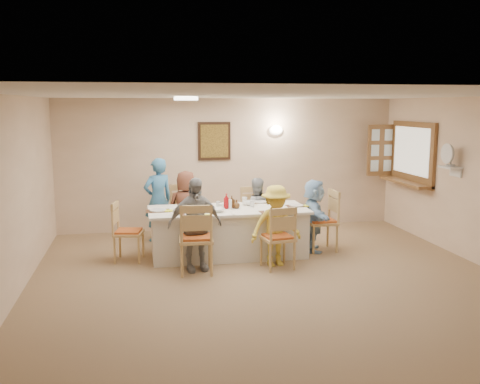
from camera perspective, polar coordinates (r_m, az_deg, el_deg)
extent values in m
plane|color=#A58455|center=(7.20, 3.72, -10.01)|extent=(7.00, 7.00, 0.00)
plane|color=#D0B091|center=(10.29, -1.11, 2.99)|extent=(6.50, 0.00, 6.50)
plane|color=#D0B091|center=(3.71, 17.82, -8.89)|extent=(6.50, 0.00, 6.50)
plane|color=#D0B091|center=(6.84, -23.53, -0.98)|extent=(0.00, 7.00, 7.00)
plane|color=white|center=(6.80, 3.95, 10.29)|extent=(7.00, 7.00, 0.00)
cube|color=black|center=(10.17, -2.77, 5.45)|extent=(0.62, 0.04, 0.72)
cube|color=black|center=(10.15, -2.75, 5.44)|extent=(0.52, 0.02, 0.62)
ellipsoid|color=white|center=(10.37, 3.87, 6.62)|extent=(0.26, 0.09, 0.18)
cylinder|color=white|center=(8.11, -5.78, 9.89)|extent=(0.36, 0.36, 0.05)
cube|color=brown|center=(10.28, 17.94, 3.94)|extent=(0.06, 1.50, 1.15)
cube|color=brown|center=(10.29, 17.21, 1.03)|extent=(0.30, 1.50, 0.05)
cube|color=brown|center=(10.84, 14.80, 4.33)|extent=(0.55, 0.04, 1.00)
cube|color=white|center=(9.10, 21.53, 2.47)|extent=(0.22, 0.36, 0.03)
cube|color=silver|center=(8.52, -1.27, -4.28)|extent=(2.49, 1.06, 0.76)
imported|color=brown|center=(9.05, -5.75, -1.79)|extent=(0.67, 0.47, 1.29)
imported|color=#92969B|center=(9.24, 1.69, -2.00)|extent=(0.60, 0.49, 1.14)
imported|color=gray|center=(7.71, -4.83, -3.46)|extent=(0.91, 0.60, 1.36)
imported|color=yellow|center=(7.94, 3.83, -3.62)|extent=(0.90, 0.66, 1.21)
imported|color=#9DC9F1|center=(8.81, 7.88, -2.49)|extent=(1.23, 0.74, 1.19)
imported|color=teal|center=(9.46, -8.73, -0.82)|extent=(0.79, 0.75, 1.47)
cube|color=#472B19|center=(7.95, -5.04, -2.47)|extent=(0.32, 0.24, 0.01)
cylinder|color=white|center=(7.95, -5.04, -2.40)|extent=(0.25, 0.25, 0.02)
cube|color=yellow|center=(7.92, -3.71, -2.45)|extent=(0.13, 0.13, 0.01)
cube|color=#472B19|center=(8.15, 3.38, -2.15)|extent=(0.35, 0.26, 0.01)
cylinder|color=white|center=(8.15, 3.38, -2.09)|extent=(0.23, 0.23, 0.01)
cube|color=yellow|center=(8.15, 4.70, -2.12)|extent=(0.14, 0.14, 0.01)
cube|color=#472B19|center=(8.77, -5.61, -1.37)|extent=(0.33, 0.24, 0.01)
cylinder|color=white|center=(8.77, -5.61, -1.31)|extent=(0.25, 0.25, 0.02)
cube|color=yellow|center=(8.74, -4.40, -1.35)|extent=(0.13, 0.13, 0.01)
cube|color=#472B19|center=(8.96, 2.06, -1.11)|extent=(0.33, 0.25, 0.01)
cylinder|color=white|center=(8.95, 2.06, -1.05)|extent=(0.25, 0.25, 0.02)
cube|color=yellow|center=(8.95, 3.26, -1.08)|extent=(0.14, 0.14, 0.01)
cube|color=#472B19|center=(8.33, -8.77, -2.01)|extent=(0.37, 0.28, 0.01)
cylinder|color=white|center=(8.32, -8.77, -1.94)|extent=(0.26, 0.26, 0.02)
cube|color=yellow|center=(8.28, -7.51, -1.99)|extent=(0.15, 0.15, 0.01)
cube|color=#472B19|center=(8.69, 6.03, -1.48)|extent=(0.33, 0.24, 0.01)
cylinder|color=white|center=(8.69, 6.03, -1.41)|extent=(0.23, 0.23, 0.01)
cube|color=yellow|center=(8.69, 7.26, -1.45)|extent=(0.14, 0.14, 0.01)
imported|color=white|center=(8.00, -6.78, -2.11)|extent=(0.12, 0.12, 0.09)
imported|color=white|center=(8.96, 0.48, -0.83)|extent=(0.11, 0.11, 0.09)
imported|color=white|center=(8.17, -2.48, -1.94)|extent=(0.30, 0.30, 0.06)
imported|color=white|center=(8.72, 0.93, -1.19)|extent=(0.35, 0.35, 0.07)
imported|color=#A80E13|center=(8.40, -1.47, -0.97)|extent=(0.14, 0.14, 0.24)
imported|color=#4B2E14|center=(8.49, -0.88, -1.03)|extent=(0.10, 0.10, 0.19)
imported|color=#4B2E14|center=(8.43, -0.38, -1.30)|extent=(0.16, 0.16, 0.14)
cylinder|color=silver|center=(8.45, -2.34, -1.37)|extent=(0.07, 0.07, 0.10)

